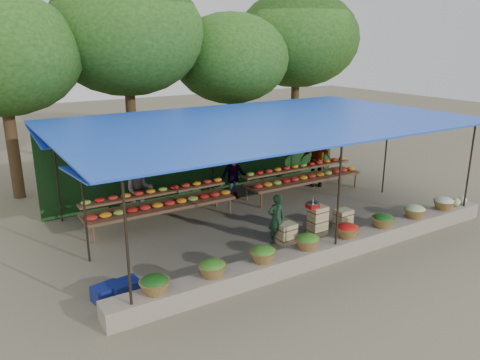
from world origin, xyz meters
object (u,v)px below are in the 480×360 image
weighing_scale (313,205)px  blue_crate_front (107,293)px  blue_crate_back (125,289)px  vendor_seated (276,219)px  crate_counter (317,223)px

weighing_scale → blue_crate_front: size_ratio=0.61×
weighing_scale → blue_crate_back: bearing=-175.7°
weighing_scale → blue_crate_back: (-5.05, -0.38, -0.68)m
weighing_scale → vendor_seated: bearing=172.1°
blue_crate_front → blue_crate_back: blue_crate_back is taller
crate_counter → blue_crate_back: bearing=-175.9°
crate_counter → blue_crate_front: size_ratio=4.46×
crate_counter → weighing_scale: bearing=180.0°
weighing_scale → vendor_seated: size_ratio=0.25×
weighing_scale → blue_crate_front: bearing=-176.6°
weighing_scale → blue_crate_back: 5.10m
crate_counter → vendor_seated: (-1.19, 0.14, 0.32)m
weighing_scale → blue_crate_front: 5.44m
weighing_scale → blue_crate_back: size_ratio=0.57×
vendor_seated → blue_crate_front: vendor_seated is taller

